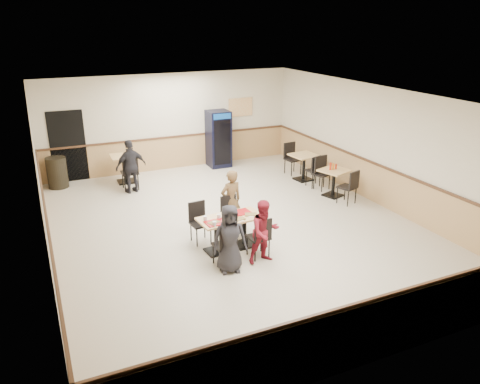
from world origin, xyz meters
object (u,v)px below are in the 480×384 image
diner_man_opposite (231,201)px  lone_diner (131,167)px  side_table_near (334,179)px  diner_woman_left (230,239)px  main_table (231,228)px  side_table_far (304,163)px  pepsi_cooler (219,139)px  diner_woman_right (265,232)px  trash_bin (57,173)px  back_table (125,165)px

diner_man_opposite → lone_diner: size_ratio=0.96×
side_table_near → diner_woman_left: bearing=-148.4°
main_table → side_table_far: side_table_far is taller
main_table → pepsi_cooler: pepsi_cooler is taller
side_table_near → pepsi_cooler: 4.28m
diner_woman_right → side_table_far: diner_woman_right is taller
main_table → diner_woman_left: diner_woman_left is taller
side_table_near → trash_bin: trash_bin is taller
diner_woman_right → side_table_far: size_ratio=1.61×
diner_man_opposite → side_table_far: size_ratio=1.79×
lone_diner → back_table: lone_diner is taller
diner_man_opposite → pepsi_cooler: (1.60, 4.74, 0.19)m
lone_diner → pepsi_cooler: 3.38m
diner_man_opposite → pepsi_cooler: size_ratio=0.79×
side_table_near → side_table_far: side_table_far is taller
lone_diner → back_table: 0.94m
diner_man_opposite → side_table_near: bearing=-174.2°
diner_woman_right → pepsi_cooler: size_ratio=0.71×
side_table_far → back_table: bearing=157.9°
side_table_near → pepsi_cooler: bearing=114.8°
diner_woman_right → back_table: (-1.52, 5.97, -0.11)m
diner_man_opposite → side_table_near: size_ratio=1.63×
diner_man_opposite → back_table: size_ratio=1.76×
diner_woman_left → pepsi_cooler: pepsi_cooler is taller
side_table_far → diner_woman_right: bearing=-130.1°
trash_bin → side_table_near: bearing=-29.5°
diner_woman_left → side_table_far: bearing=54.9°
back_table → trash_bin: (-1.85, 0.35, -0.10)m
side_table_near → trash_bin: size_ratio=1.00×
diner_woman_left → main_table: bearing=76.3°
main_table → diner_woman_right: (0.39, -0.78, 0.17)m
diner_man_opposite → lone_diner: 3.74m
diner_woman_left → back_table: size_ratio=1.65×
diner_woman_right → back_table: diner_woman_right is taller
side_table_far → trash_bin: 7.12m
lone_diner → side_table_near: lone_diner is taller
diner_woman_left → diner_woman_right: (0.76, 0.05, -0.02)m
back_table → pepsi_cooler: size_ratio=0.45×
lone_diner → diner_man_opposite: bearing=101.3°
diner_woman_right → diner_man_opposite: 1.62m
diner_woman_left → diner_woman_right: bearing=14.2°
diner_woman_left → back_table: bearing=107.6°
trash_bin → diner_woman_left: bearing=-67.7°
diner_woman_left → side_table_near: bearing=42.0°
side_table_far → pepsi_cooler: pepsi_cooler is taller
side_table_far → back_table: 5.26m
back_table → trash_bin: trash_bin is taller
side_table_near → side_table_far: (-0.02, 1.49, 0.03)m
diner_woman_right → pepsi_cooler: 6.56m
main_table → diner_man_opposite: size_ratio=0.96×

